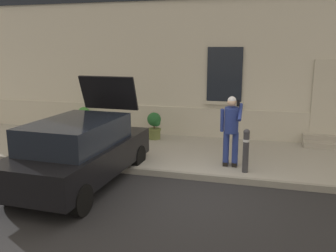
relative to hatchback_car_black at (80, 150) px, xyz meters
name	(u,v)px	position (x,y,z in m)	size (l,w,h in m)	color
ground_plane	(184,195)	(2.36, 0.03, -0.80)	(80.00, 80.00, 0.00)	#232326
sidewalk	(206,154)	(2.36, 2.83, -0.72)	(24.00, 3.60, 0.15)	#99968E
curb_edge	(193,176)	(2.36, 0.97, -0.72)	(24.00, 0.12, 0.15)	gray
building_facade	(222,26)	(2.37, 5.32, 2.93)	(24.00, 1.52, 7.50)	beige
entrance_stoop	(330,142)	(5.79, 4.37, -0.52)	(1.51, 0.64, 0.32)	#9E998E
hatchback_car_black	(80,150)	(0.00, 0.00, 0.00)	(1.90, 4.12, 2.34)	black
bollard_near_person	(246,149)	(3.52, 1.38, -0.09)	(0.15, 0.15, 1.04)	#333338
person_on_phone	(231,127)	(3.13, 1.71, 0.35)	(0.51, 0.47, 1.75)	navy
planter_cream	(84,119)	(-2.19, 4.25, -0.19)	(0.44, 0.44, 0.86)	beige
planter_olive	(154,125)	(0.49, 3.87, -0.19)	(0.44, 0.44, 0.86)	#606B38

